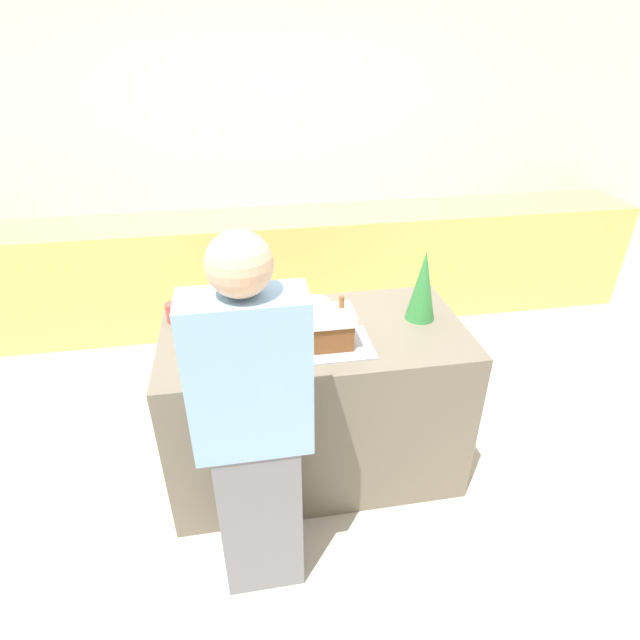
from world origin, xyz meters
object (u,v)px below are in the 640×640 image
Objects in this scene: candy_bowl_near_tray_right at (316,305)px; mug at (173,312)px; candy_bowl_center_rear at (272,305)px; candy_bowl_far_left at (208,330)px; decorative_tree at (423,286)px; candy_bowl_front_corner at (243,319)px; person at (254,431)px; baking_tray at (331,345)px; gingerbread_house at (332,327)px.

candy_bowl_near_tray_right is 0.74m from mug.
candy_bowl_center_rear reaches higher than candy_bowl_far_left.
decorative_tree is at bearing -0.85° from candy_bowl_far_left.
candy_bowl_front_corner is 0.07× the size of person.
mug is (-1.25, 0.18, -0.13)m from decorative_tree.
candy_bowl_front_corner is at bearing 24.59° from candy_bowl_far_left.
candy_bowl_near_tray_right is (0.56, 0.16, 0.01)m from candy_bowl_far_left.
candy_bowl_far_left reaches higher than baking_tray.
gingerbread_house reaches higher than baking_tray.
person is at bearing -89.39° from candy_bowl_front_corner.
gingerbread_house reaches higher than candy_bowl_far_left.
candy_bowl_front_corner is at bearing 144.82° from gingerbread_house.
candy_bowl_center_rear is (-0.24, 0.40, 0.02)m from baking_tray.
candy_bowl_center_rear is at bearing 121.46° from gingerbread_house.
person reaches higher than candy_bowl_near_tray_right.
candy_bowl_near_tray_right is (0.23, -0.03, 0.00)m from candy_bowl_center_rear.
person reaches higher than decorative_tree.
gingerbread_house is 2.00× the size of candy_bowl_front_corner.
candy_bowl_center_rear reaches higher than candy_bowl_front_corner.
gingerbread_house is at bearing -58.54° from candy_bowl_center_rear.
candy_bowl_front_corner is at bearing -13.69° from mug.
baking_tray is 0.10m from gingerbread_house.
baking_tray is at bearing -58.58° from candy_bowl_center_rear.
decorative_tree is at bearing 36.93° from person.
mug reaches higher than candy_bowl_center_rear.
gingerbread_house is 0.37m from candy_bowl_near_tray_right.
gingerbread_house is at bearing -26.13° from mug.
candy_bowl_center_rear is at bearing 3.70° from mug.
candy_bowl_near_tray_right is (-0.01, 0.36, 0.03)m from baking_tray.
candy_bowl_far_left is at bearing -42.77° from mug.
baking_tray is at bearing -88.11° from candy_bowl_near_tray_right.
baking_tray is at bearing -159.39° from decorative_tree.
candy_bowl_far_left is at bearing 104.64° from person.
candy_bowl_far_left is 0.89× the size of candy_bowl_front_corner.
candy_bowl_near_tray_right reaches higher than candy_bowl_far_left.
decorative_tree is 0.79m from candy_bowl_center_rear.
candy_bowl_front_corner is (0.17, 0.08, 0.00)m from candy_bowl_far_left.
mug is at bearing 166.31° from candy_bowl_front_corner.
person reaches higher than gingerbread_house.
mug is (-0.74, 0.00, 0.02)m from candy_bowl_near_tray_right.
candy_bowl_center_rear is at bearing 36.88° from candy_bowl_front_corner.
candy_bowl_front_corner is 0.85× the size of candy_bowl_near_tray_right.
gingerbread_house is 2.35× the size of mug.
mug is (-0.35, 0.08, 0.02)m from candy_bowl_front_corner.
mug is (-0.50, -0.03, 0.02)m from candy_bowl_center_rear.
person is at bearing -114.15° from candy_bowl_near_tray_right.
mug is at bearing -176.30° from candy_bowl_center_rear.
mug is (-0.75, 0.37, 0.05)m from baking_tray.
candy_bowl_near_tray_right is at bearing 65.85° from person.
decorative_tree is 3.51× the size of candy_bowl_far_left.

